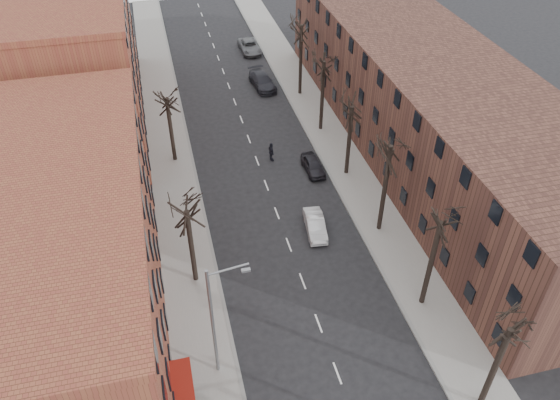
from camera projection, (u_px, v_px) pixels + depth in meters
sidewalk_left at (170, 154)px, 52.97m from camera, size 4.00×90.00×0.15m
sidewalk_right at (327, 133)px, 55.98m from camera, size 4.00×90.00×0.15m
building_left_near at (53, 272)px, 32.63m from camera, size 12.00×26.00×12.00m
building_left_far at (72, 58)px, 53.93m from camera, size 12.00×28.00×14.00m
building_right at (429, 105)px, 50.61m from camera, size 12.00×50.00×10.00m
tree_right_b at (421, 303)px, 38.57m from camera, size 5.20×5.20×10.80m
tree_right_c at (379, 229)px, 44.61m from camera, size 5.20×5.20×11.60m
tree_right_d at (346, 173)px, 50.66m from camera, size 5.20×5.20×10.00m
tree_right_e at (320, 129)px, 56.71m from camera, size 5.20×5.20×10.80m
tree_right_f at (300, 94)px, 62.75m from camera, size 5.20×5.20×11.60m
tree_left_a at (196, 280)px, 40.24m from camera, size 5.20×5.20×9.50m
tree_left_b at (175, 160)px, 52.34m from camera, size 5.20×5.20×9.50m
streetlight at (215, 319)px, 31.16m from camera, size 2.45×0.22×9.03m
silver_sedan at (315, 225)px, 44.01m from camera, size 1.87×4.20×1.34m
parked_car_near at (313, 165)px, 50.55m from camera, size 1.64×3.92×1.33m
parked_car_mid at (262, 81)px, 63.62m from camera, size 2.73×5.57×1.56m
parked_car_far at (250, 47)px, 71.45m from camera, size 2.51×5.24×1.44m
pedestrian_crossing at (271, 152)px, 51.73m from camera, size 0.64×1.18×1.92m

